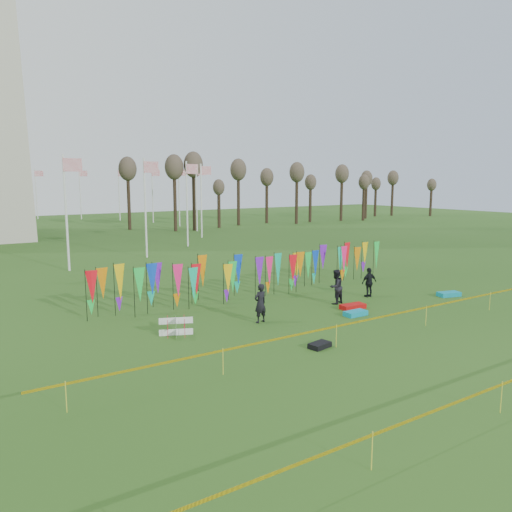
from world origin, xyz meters
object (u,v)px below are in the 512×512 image
kite_bag_turquoise (355,313)px  kite_bag_black (320,345)px  person_mid (336,287)px  box_kite (176,326)px  person_left (260,303)px  kite_bag_teal (449,294)px  kite_bag_red (353,306)px  person_right (369,282)px

kite_bag_turquoise → kite_bag_black: (-4.35, -2.55, -0.01)m
person_mid → kite_bag_black: size_ratio=2.06×
person_mid → kite_bag_black: (-5.09, -4.76, -0.79)m
box_kite → kite_bag_turquoise: (8.28, -1.79, -0.28)m
person_mid → kite_bag_turquoise: 2.46m
person_left → kite_bag_black: size_ratio=2.04×
kite_bag_turquoise → kite_bag_teal: size_ratio=0.91×
kite_bag_red → kite_bag_black: kite_bag_red is taller
box_kite → person_mid: (9.03, 0.42, 0.50)m
kite_bag_black → kite_bag_red: bearing=34.6°
person_left → person_right: 7.71m
person_mid → person_right: 2.56m
person_mid → kite_bag_teal: bearing=149.8°
person_mid → kite_bag_red: person_mid is taller
kite_bag_turquoise → kite_bag_red: 1.26m
kite_bag_red → person_right: bearing=28.6°
kite_bag_red → person_mid: bearing=91.7°
person_right → kite_bag_black: 9.12m
person_mid → kite_bag_turquoise: size_ratio=1.61×
kite_bag_red → kite_bag_black: size_ratio=1.46×
kite_bag_turquoise → person_mid: bearing=71.4°
kite_bag_red → kite_bag_teal: 6.35m
person_left → kite_bag_red: 5.22m
kite_bag_teal → kite_bag_red: bearing=171.7°
box_kite → kite_bag_turquoise: box_kite is taller
box_kite → person_right: size_ratio=0.48×
kite_bag_teal → box_kite: bearing=173.6°
person_mid → person_right: bearing=171.9°
person_left → person_mid: (5.11, 0.72, 0.01)m
box_kite → person_left: 3.96m
box_kite → kite_bag_red: box_kite is taller
kite_bag_red → person_left: bearing=174.5°
box_kite → person_left: bearing=-4.3°
person_left → kite_bag_red: size_ratio=1.39×
kite_bag_teal → kite_bag_turquoise: bearing=-179.4°
person_left → person_mid: person_mid is taller
kite_bag_red → kite_bag_black: 6.24m
person_mid → kite_bag_teal: person_mid is taller
kite_bag_turquoise → kite_bag_teal: bearing=0.6°
kite_bag_black → kite_bag_teal: (11.42, 2.63, 0.02)m
person_left → kite_bag_black: (0.01, -4.04, -0.78)m
kite_bag_red → kite_bag_teal: (6.29, -0.91, 0.00)m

